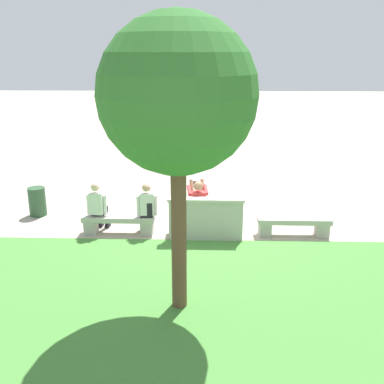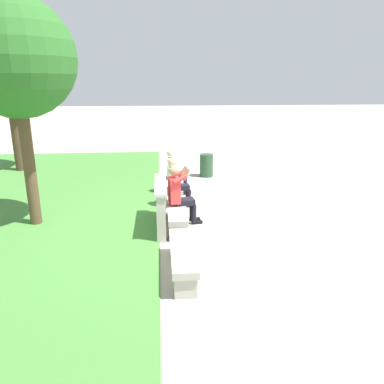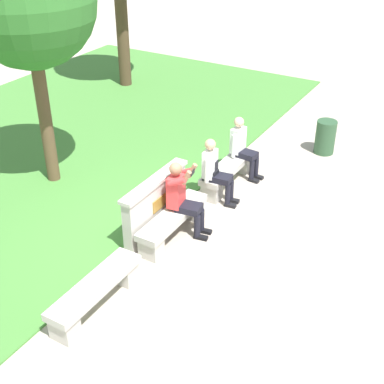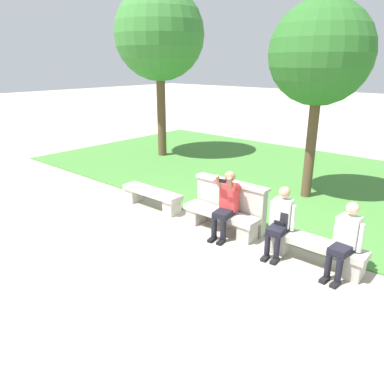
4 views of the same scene
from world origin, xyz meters
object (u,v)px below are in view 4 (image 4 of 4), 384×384
Objects in this scene: bench_main at (152,196)px; person_photographer at (226,201)px; bench_mid at (316,249)px; person_distant at (280,220)px; tree_behind_wall at (321,54)px; person_companion at (345,238)px; tree_right_background at (159,35)px; backpack at (282,220)px; bench_near at (220,218)px.

bench_main is 2.29m from person_photographer.
person_distant is (-0.67, -0.07, 0.38)m from bench_mid.
person_distant is 4.37m from tree_behind_wall.
tree_behind_wall reaches higher than bench_main.
tree_behind_wall reaches higher than person_distant.
person_companion is 4.75m from tree_behind_wall.
person_distant is (1.18, 0.01, -0.06)m from person_photographer.
bench_mid is 0.36× the size of tree_behind_wall.
tree_behind_wall is (0.24, 3.21, 2.76)m from person_photographer.
bench_main is 3.45m from person_distant.
bench_mid is at bearing -26.89° from tree_right_background.
backpack is 0.09× the size of tree_behind_wall.
backpack is (3.42, 0.03, 0.33)m from bench_main.
backpack is (1.18, 0.11, -0.11)m from person_photographer.
person_distant is at bearing -88.56° from backpack.
bench_main is 5.12m from tree_behind_wall.
tree_right_background is (-8.15, 3.95, 3.52)m from person_companion.
backpack is at bearing -73.14° from tree_behind_wall.
bench_near is 1.43m from person_distant.
backpack is at bearing 5.18° from person_photographer.
bench_mid is 9.44m from tree_right_background.
backpack is (-0.68, 0.03, 0.33)m from bench_mid.
tree_right_background is at bearing 172.87° from tree_behind_wall.
bench_main is at bearing -47.44° from tree_right_background.
person_companion reaches higher than bench_near.
person_distant is at bearing -73.58° from tree_behind_wall.
person_photographer is 1.18m from person_distant.
backpack is at bearing 175.25° from person_companion.
person_photographer is at bearing -21.22° from bench_near.
tree_behind_wall reaches higher than bench_mid.
bench_near is 0.29× the size of tree_right_background.
person_photographer is at bearing -179.48° from person_distant.
person_photographer reaches higher than person_distant.
bench_main and bench_near have the same top height.
person_distant reaches higher than backpack.
tree_behind_wall is (-0.94, 3.10, 2.87)m from backpack.
bench_near is at bearing 0.00° from bench_main.
bench_mid is at bearing -2.55° from backpack.
tree_right_background reaches higher than bench_near.
person_photographer is 2.33m from person_companion.
tree_behind_wall reaches higher than person_companion.
tree_behind_wall is (-0.94, 3.20, 2.83)m from person_distant.
bench_near is at bearing 180.00° from bench_mid.
tree_behind_wall is at bearing -7.13° from tree_right_background.
person_companion is (4.58, -0.07, 0.38)m from bench_main.
person_photographer is 0.23× the size of tree_right_background.
person_distant reaches higher than bench_mid.
person_photographer is 1.05× the size of person_distant.
person_companion is 9.72m from tree_right_background.
bench_mid is 0.29× the size of tree_right_background.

